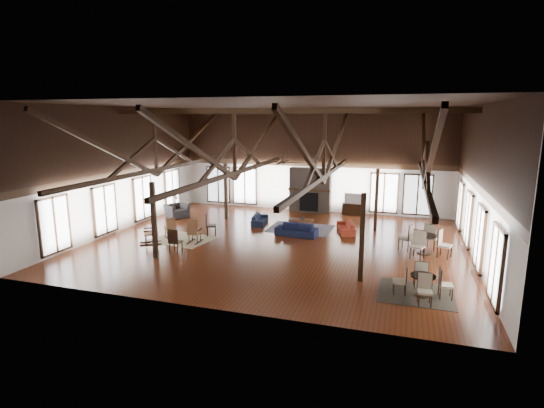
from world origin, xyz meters
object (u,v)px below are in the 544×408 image
(cafe_table_near, at_px, (423,282))
(sofa_navy_left, at_px, (260,219))
(armchair, at_px, (177,211))
(sofa_orange, at_px, (346,227))
(tv_console, at_px, (353,209))
(coffee_table, at_px, (301,220))
(cafe_table_far, at_px, (425,241))
(sofa_navy_front, at_px, (296,230))

(cafe_table_near, bearing_deg, sofa_navy_left, 137.51)
(sofa_navy_left, xyz_separation_m, armchair, (-4.90, -0.01, 0.13))
(sofa_orange, bearing_deg, tv_console, 165.32)
(sofa_navy_left, bearing_deg, coffee_table, -103.94)
(coffee_table, xyz_separation_m, cafe_table_near, (5.55, -6.96, 0.07))
(armchair, height_order, cafe_table_far, cafe_table_far)
(sofa_navy_front, bearing_deg, tv_console, 74.40)
(armchair, bearing_deg, sofa_orange, -63.01)
(armchair, bearing_deg, tv_console, -38.93)
(sofa_navy_front, distance_m, armchair, 7.49)
(sofa_navy_front, height_order, sofa_orange, sofa_navy_front)
(coffee_table, height_order, cafe_table_far, cafe_table_far)
(sofa_navy_left, relative_size, cafe_table_near, 0.91)
(sofa_navy_front, relative_size, armchair, 1.71)
(coffee_table, relative_size, cafe_table_near, 0.66)
(sofa_navy_front, height_order, cafe_table_near, cafe_table_near)
(sofa_orange, xyz_separation_m, cafe_table_far, (3.51, -2.35, 0.30))
(cafe_table_far, height_order, tv_console, cafe_table_far)
(coffee_table, height_order, cafe_table_near, cafe_table_near)
(coffee_table, bearing_deg, cafe_table_near, -52.77)
(coffee_table, bearing_deg, sofa_navy_front, -86.58)
(sofa_navy_left, xyz_separation_m, coffee_table, (2.29, -0.22, 0.16))
(sofa_orange, distance_m, coffee_table, 2.27)
(sofa_navy_front, relative_size, cafe_table_far, 0.91)
(sofa_navy_front, relative_size, sofa_orange, 1.11)
(sofa_navy_front, height_order, sofa_navy_left, sofa_navy_front)
(cafe_table_far, bearing_deg, tv_console, 119.38)
(sofa_navy_left, bearing_deg, cafe_table_near, -140.91)
(sofa_navy_left, bearing_deg, sofa_orange, -102.63)
(tv_console, bearing_deg, coffee_table, -118.11)
(coffee_table, bearing_deg, sofa_navy_left, 173.13)
(armchair, distance_m, cafe_table_far, 13.23)
(sofa_navy_front, xyz_separation_m, sofa_navy_left, (-2.41, 1.68, -0.04))
(sofa_navy_left, height_order, tv_console, tv_console)
(sofa_navy_left, bearing_deg, armchair, 81.69)
(sofa_navy_left, xyz_separation_m, tv_console, (4.42, 3.77, 0.07))
(sofa_navy_left, height_order, cafe_table_near, cafe_table_near)
(sofa_navy_front, bearing_deg, cafe_table_far, -5.48)
(sofa_orange, distance_m, armchair, 9.45)
(sofa_navy_front, relative_size, tv_console, 1.56)
(coffee_table, distance_m, cafe_table_near, 8.90)
(sofa_navy_left, height_order, sofa_orange, sofa_orange)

